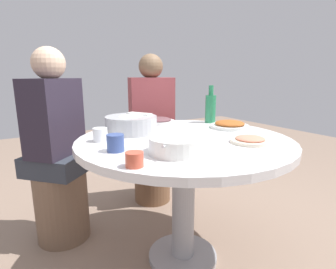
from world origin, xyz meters
name	(u,v)px	position (x,y,z in m)	size (l,w,h in m)	color
ground	(183,257)	(0.00, 0.00, 0.00)	(8.00, 8.00, 0.00)	#866E5D
round_dining_table	(184,161)	(0.00, 0.00, 0.60)	(1.12, 1.12, 0.73)	#99999E
rice_bowl	(131,124)	(0.26, 0.19, 0.78)	(0.29, 0.29, 0.11)	#B2B5BA
soup_bowl	(177,145)	(-0.21, 0.19, 0.76)	(0.24, 0.24, 0.07)	white
dish_stirfry	(230,125)	(0.07, -0.39, 0.75)	(0.24, 0.24, 0.05)	silver
dish_shrimp	(250,140)	(-0.26, -0.21, 0.74)	(0.19, 0.19, 0.03)	#EFE4C9
dish_eggplant	(159,121)	(0.43, -0.09, 0.75)	(0.22, 0.22, 0.05)	silver
green_bottle	(210,108)	(0.28, -0.42, 0.83)	(0.07, 0.07, 0.26)	#288253
tea_cup_near	(115,143)	(-0.05, 0.40, 0.77)	(0.08, 0.08, 0.07)	#374E8F
tea_cup_far	(100,135)	(0.16, 0.40, 0.76)	(0.07, 0.07, 0.07)	white
tea_cup_side	(134,159)	(-0.28, 0.42, 0.76)	(0.07, 0.07, 0.05)	#CD513A
stool_for_diner_left	(62,205)	(0.59, 0.55, 0.23)	(0.33, 0.33, 0.45)	brown
diner_left	(54,123)	(0.59, 0.55, 0.77)	(0.47, 0.47, 0.76)	#2D333D
stool_for_diner_right	(152,174)	(0.76, -0.21, 0.23)	(0.30, 0.30, 0.45)	brown
diner_right	(151,111)	(0.76, -0.21, 0.77)	(0.41, 0.40, 0.76)	#2D333D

